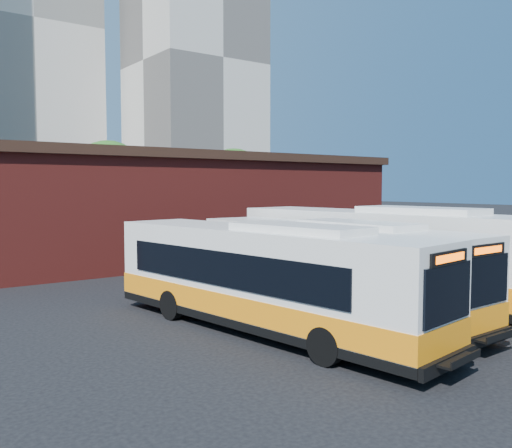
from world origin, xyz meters
TOP-DOWN VIEW (x-y plane):
  - ground at (0.00, 0.00)m, footprint 220.00×220.00m
  - bus_west at (-5.63, 1.73)m, footprint 4.16×12.47m
  - bus_midwest at (-2.47, 2.23)m, footprint 2.78×12.14m
  - bus_mideast at (0.86, 2.61)m, footprint 4.02×13.63m
  - depot_building at (0.00, 20.00)m, footprint 28.60×12.60m
  - tree_mid at (2.00, 34.00)m, footprint 6.56×6.56m
  - tree_east at (13.00, 31.00)m, footprint 6.24×6.24m
  - tower_center at (7.00, 86.00)m, footprint 22.00×20.00m
  - tower_right at (30.00, 68.00)m, footprint 18.00×18.00m

SIDE VIEW (x-z plane):
  - ground at x=0.00m, z-range 0.00..0.00m
  - bus_midwest at x=-2.47m, z-range -0.15..3.14m
  - bus_west at x=-5.63m, z-range -0.15..3.19m
  - bus_mideast at x=0.86m, z-range -0.17..3.50m
  - depot_building at x=0.00m, z-range 0.06..6.46m
  - tree_east at x=13.00m, z-range 0.85..8.81m
  - tree_mid at x=2.00m, z-range 0.90..9.26m
  - tower_right at x=30.00m, z-range -0.26..48.94m
  - tower_center at x=7.00m, z-range -0.26..60.94m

